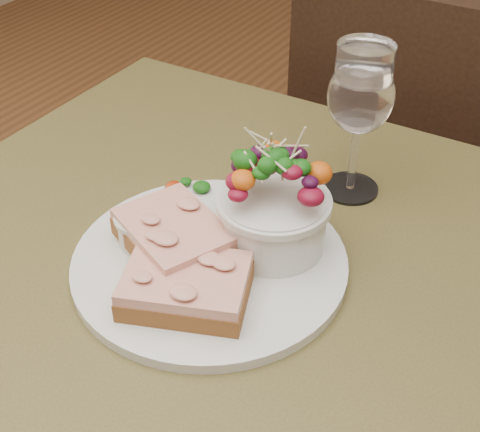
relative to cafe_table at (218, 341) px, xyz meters
The scene contains 9 objects.
cafe_table is the anchor object (origin of this frame).
chair_far 0.77m from the cafe_table, 86.61° to the left, with size 0.42×0.42×0.90m.
dinner_plate 0.11m from the cafe_table, 147.92° to the left, with size 0.29×0.29×0.01m, color silver.
sandwich_front 0.14m from the cafe_table, 90.09° to the right, with size 0.14×0.13×0.03m.
sandwich_back 0.15m from the cafe_table, behind, with size 0.15×0.13×0.03m.
ramekin 0.16m from the cafe_table, behind, with size 0.06×0.06×0.04m.
salad_bowl 0.19m from the cafe_table, 62.69° to the left, with size 0.11×0.11×0.13m.
garnish 0.18m from the cafe_table, 139.37° to the left, with size 0.05×0.04×0.02m.
wine_glass 0.32m from the cafe_table, 75.09° to the left, with size 0.08×0.08×0.18m.
Camera 1 is at (0.29, -0.43, 1.23)m, focal length 50.00 mm.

